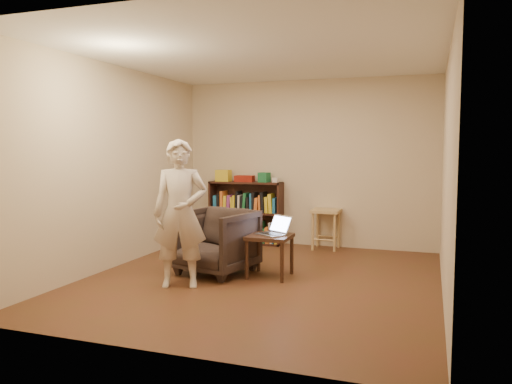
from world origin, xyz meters
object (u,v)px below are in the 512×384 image
(side_table, at_px, (270,242))
(armchair, at_px, (215,241))
(stool, at_px, (326,217))
(bookshelf, at_px, (246,216))
(laptop, at_px, (275,230))
(person, at_px, (180,214))

(side_table, bearing_deg, armchair, -175.31)
(armchair, bearing_deg, side_table, 17.74)
(stool, distance_m, armchair, 2.17)
(armchair, bearing_deg, bookshelf, 112.63)
(armchair, relative_size, laptop, 1.94)
(stool, bearing_deg, laptop, -97.98)
(person, bearing_deg, bookshelf, 73.30)
(bookshelf, distance_m, armchair, 2.02)
(person, bearing_deg, laptop, 20.96)
(laptop, bearing_deg, side_table, -101.70)
(armchair, bearing_deg, person, -86.90)
(person, bearing_deg, armchair, 58.66)
(stool, bearing_deg, bookshelf, 177.23)
(bookshelf, bearing_deg, armchair, -80.42)
(armchair, distance_m, person, 0.80)
(side_table, xyz_separation_m, person, (-0.81, -0.73, 0.40))
(bookshelf, height_order, armchair, bookshelf)
(stool, relative_size, person, 0.37)
(bookshelf, xyz_separation_m, person, (0.22, -2.66, 0.38))
(bookshelf, xyz_separation_m, armchair, (0.34, -1.99, -0.04))
(bookshelf, relative_size, armchair, 1.38)
(laptop, height_order, person, person)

